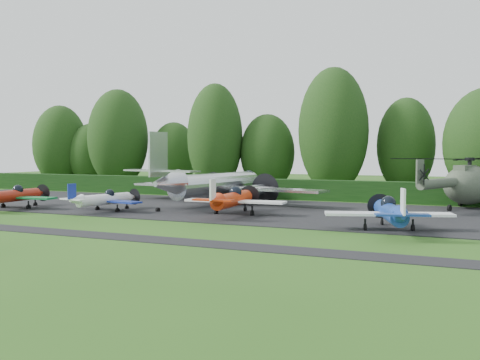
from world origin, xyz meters
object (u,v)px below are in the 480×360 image
at_px(light_plane_orange, 233,199).
at_px(light_plane_blue, 390,212).
at_px(light_plane_red, 13,196).
at_px(helicopter, 469,181).
at_px(transport_plane, 215,184).
at_px(light_plane_white, 105,199).

bearing_deg(light_plane_orange, light_plane_blue, -12.48).
xyz_separation_m(light_plane_red, helicopter, (34.69, 16.18, 1.16)).
relative_size(transport_plane, light_plane_orange, 2.52).
bearing_deg(helicopter, light_plane_white, -173.69).
height_order(transport_plane, light_plane_orange, transport_plane).
xyz_separation_m(light_plane_orange, light_plane_blue, (11.99, -3.57, -0.03)).
distance_m(transport_plane, light_plane_red, 17.15).
xyz_separation_m(transport_plane, light_plane_blue, (17.07, -10.76, -0.63)).
bearing_deg(light_plane_white, helicopter, 17.83).
relative_size(light_plane_blue, helicopter, 0.51).
bearing_deg(light_plane_red, helicopter, 29.24).
height_order(light_plane_red, helicopter, helicopter).
xyz_separation_m(transport_plane, light_plane_red, (-13.52, -10.52, -0.70)).
distance_m(transport_plane, light_plane_blue, 20.19).
relative_size(light_plane_red, helicopter, 0.48).
bearing_deg(light_plane_blue, light_plane_orange, -178.28).
distance_m(light_plane_red, light_plane_orange, 18.90).
xyz_separation_m(light_plane_white, light_plane_blue, (22.38, -1.76, 0.19)).
bearing_deg(light_plane_orange, light_plane_red, -165.74).
bearing_deg(light_plane_blue, light_plane_white, -166.19).
relative_size(light_plane_orange, light_plane_blue, 1.03).
relative_size(transport_plane, light_plane_red, 2.74).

